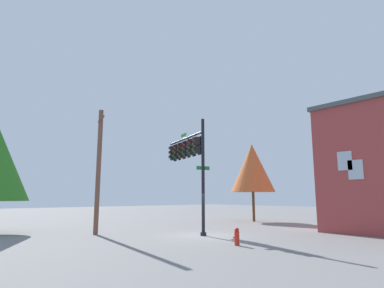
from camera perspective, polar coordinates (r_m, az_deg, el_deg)
ground_plane at (r=19.95m, az=2.04°, el=-16.03°), size 120.00×120.00×0.00m
signal_pole_assembly at (r=22.09m, az=-0.87°, el=-1.78°), size 5.40×2.09×7.20m
utility_pole at (r=21.37m, az=-16.33°, el=-4.22°), size 1.77×0.60×7.95m
fire_hydrant at (r=16.14m, az=7.99°, el=-16.04°), size 0.33×0.24×0.83m
tree_near at (r=31.95m, az=10.71°, el=-4.19°), size 4.21×4.21×7.47m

